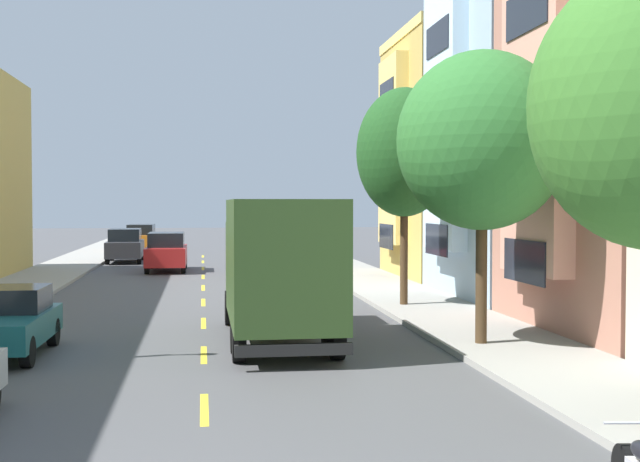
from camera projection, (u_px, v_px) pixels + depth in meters
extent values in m
plane|color=#4C4C4F|center=(203.00, 281.00, 36.58)|extent=(160.00, 160.00, 0.00)
cube|color=#99968E|center=(25.00, 286.00, 33.61)|extent=(3.20, 120.00, 0.14)
cube|color=#99968E|center=(372.00, 281.00, 35.59)|extent=(3.20, 120.00, 0.14)
cube|color=yellow|center=(204.00, 409.00, 13.82)|extent=(0.14, 2.20, 0.01)
cube|color=yellow|center=(204.00, 355.00, 18.77)|extent=(0.14, 2.20, 0.01)
cube|color=yellow|center=(204.00, 323.00, 23.72)|extent=(0.14, 2.20, 0.01)
cube|color=yellow|center=(203.00, 302.00, 28.66)|extent=(0.14, 2.20, 0.01)
cube|color=yellow|center=(203.00, 288.00, 33.61)|extent=(0.14, 2.20, 0.01)
cube|color=yellow|center=(203.00, 277.00, 38.56)|extent=(0.14, 2.20, 0.01)
cube|color=yellow|center=(203.00, 268.00, 43.51)|extent=(0.14, 2.20, 0.01)
cube|color=yellow|center=(203.00, 262.00, 48.46)|extent=(0.14, 2.20, 0.01)
cube|color=yellow|center=(203.00, 256.00, 53.41)|extent=(0.14, 2.20, 0.01)
cube|color=#E19B83|center=(536.00, 112.00, 21.36)|extent=(0.55, 3.57, 8.27)
cube|color=#1E232D|center=(524.00, 261.00, 21.45)|extent=(0.04, 2.71, 1.10)
cube|color=#1E232D|center=(525.00, 137.00, 21.34)|extent=(0.04, 2.71, 1.10)
cube|color=#1E232D|center=(526.00, 11.00, 21.24)|extent=(0.04, 2.71, 1.10)
cube|color=#9EB7CC|center=(613.00, 135.00, 30.26)|extent=(11.96, 7.92, 11.74)
cube|color=#CAE7FE|center=(445.00, 119.00, 29.38)|extent=(0.55, 3.57, 9.16)
cube|color=#1E232D|center=(436.00, 240.00, 29.48)|extent=(0.04, 2.71, 1.10)
cube|color=#1E232D|center=(437.00, 139.00, 29.36)|extent=(0.04, 2.71, 1.10)
cube|color=#1E232D|center=(437.00, 38.00, 29.24)|extent=(0.04, 2.71, 1.10)
cube|color=tan|center=(547.00, 161.00, 38.46)|extent=(13.90, 7.92, 10.62)
cube|color=#F9D572|center=(405.00, 36.00, 37.34)|extent=(0.60, 7.92, 0.44)
cube|color=#F9D572|center=(393.00, 151.00, 37.44)|extent=(0.55, 3.57, 8.29)
cube|color=#1E232D|center=(386.00, 236.00, 37.53)|extent=(0.04, 2.71, 1.10)
cube|color=#1E232D|center=(386.00, 165.00, 37.42)|extent=(0.04, 2.71, 1.10)
cube|color=#1E232D|center=(386.00, 93.00, 37.31)|extent=(0.04, 2.71, 1.10)
cylinder|color=#47331E|center=(481.00, 276.00, 19.48)|extent=(0.27, 0.27, 3.15)
ellipsoid|color=#2D6B2D|center=(482.00, 140.00, 19.37)|extent=(3.96, 3.96, 4.15)
cylinder|color=#47331E|center=(404.00, 253.00, 26.95)|extent=(0.25, 0.25, 3.34)
ellipsoid|color=#1E4C1E|center=(404.00, 152.00, 26.84)|extent=(3.08, 3.08, 4.14)
cube|color=#2D471E|center=(281.00, 260.00, 19.55)|extent=(2.41, 5.56, 2.82)
cube|color=#2D471E|center=(268.00, 262.00, 23.44)|extent=(2.31, 1.90, 2.20)
cube|color=black|center=(266.00, 243.00, 24.32)|extent=(2.02, 0.08, 0.97)
cube|color=black|center=(294.00, 350.00, 16.93)|extent=(2.40, 0.16, 0.24)
cylinder|color=black|center=(305.00, 306.00, 23.68)|extent=(0.28, 0.96, 0.96)
cylinder|color=black|center=(230.00, 308.00, 23.38)|extent=(0.28, 0.96, 0.96)
cylinder|color=black|center=(337.00, 338.00, 18.19)|extent=(0.28, 0.96, 0.96)
cylinder|color=black|center=(239.00, 340.00, 17.89)|extent=(0.28, 0.96, 0.96)
cylinder|color=black|center=(329.00, 330.00, 19.28)|extent=(0.28, 0.96, 0.96)
cylinder|color=black|center=(237.00, 332.00, 18.98)|extent=(0.28, 0.96, 0.96)
cube|color=orange|center=(141.00, 241.00, 58.01)|extent=(2.04, 4.84, 0.90)
cube|color=black|center=(141.00, 229.00, 57.98)|extent=(1.77, 2.82, 0.70)
cylinder|color=black|center=(126.00, 249.00, 56.30)|extent=(0.23, 0.66, 0.66)
cylinder|color=black|center=(152.00, 249.00, 56.51)|extent=(0.23, 0.66, 0.66)
cylinder|color=black|center=(131.00, 246.00, 59.54)|extent=(0.23, 0.66, 0.66)
cylinder|color=black|center=(156.00, 246.00, 59.74)|extent=(0.23, 0.66, 0.66)
cube|color=maroon|center=(293.00, 259.00, 39.79)|extent=(2.12, 5.34, 0.80)
cube|color=black|center=(290.00, 243.00, 40.92)|extent=(1.80, 1.63, 0.60)
cylinder|color=black|center=(306.00, 265.00, 41.73)|extent=(0.24, 0.66, 0.66)
cylinder|color=black|center=(271.00, 265.00, 41.44)|extent=(0.24, 0.66, 0.66)
cylinder|color=black|center=(318.00, 270.00, 38.17)|extent=(0.24, 0.66, 0.66)
cylinder|color=black|center=(279.00, 271.00, 37.89)|extent=(0.24, 0.66, 0.66)
cube|color=#333338|center=(125.00, 249.00, 48.09)|extent=(2.07, 4.85, 0.90)
cube|color=black|center=(125.00, 235.00, 48.06)|extent=(1.78, 2.82, 0.70)
cylinder|color=black|center=(107.00, 259.00, 46.36)|extent=(0.24, 0.67, 0.66)
cylinder|color=black|center=(139.00, 258.00, 46.64)|extent=(0.24, 0.67, 0.66)
cylinder|color=black|center=(112.00, 255.00, 49.57)|extent=(0.24, 0.67, 0.66)
cylinder|color=black|center=(142.00, 255.00, 49.86)|extent=(0.24, 0.67, 0.66)
cube|color=#195B60|center=(6.00, 328.00, 18.53)|extent=(1.82, 4.03, 0.62)
cube|color=black|center=(11.00, 299.00, 18.99)|extent=(1.56, 1.71, 0.55)
cylinder|color=black|center=(27.00, 352.00, 17.28)|extent=(0.23, 0.66, 0.66)
cylinder|color=black|center=(53.00, 332.00, 19.98)|extent=(0.23, 0.66, 0.66)
cube|color=tan|center=(269.00, 243.00, 55.67)|extent=(2.03, 5.31, 0.80)
cube|color=black|center=(267.00, 232.00, 56.80)|extent=(1.77, 1.60, 0.60)
cylinder|color=black|center=(280.00, 248.00, 57.59)|extent=(0.22, 0.66, 0.66)
cylinder|color=black|center=(254.00, 248.00, 57.35)|extent=(0.22, 0.66, 0.66)
cylinder|color=black|center=(284.00, 251.00, 54.02)|extent=(0.22, 0.66, 0.66)
cylinder|color=black|center=(257.00, 251.00, 53.78)|extent=(0.22, 0.66, 0.66)
cube|color=#AD1E1E|center=(167.00, 256.00, 41.86)|extent=(1.95, 4.80, 0.90)
cube|color=black|center=(166.00, 240.00, 41.84)|extent=(1.72, 2.78, 0.70)
cylinder|color=black|center=(147.00, 267.00, 40.14)|extent=(0.22, 0.66, 0.66)
cylinder|color=black|center=(183.00, 267.00, 40.38)|extent=(0.22, 0.66, 0.66)
cylinder|color=black|center=(151.00, 262.00, 43.37)|extent=(0.22, 0.66, 0.66)
cylinder|color=black|center=(185.00, 262.00, 43.61)|extent=(0.22, 0.66, 0.66)
cylinder|color=silver|center=(630.00, 423.00, 9.60)|extent=(0.62, 0.11, 0.03)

